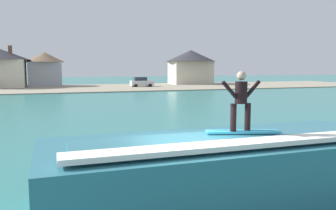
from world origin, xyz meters
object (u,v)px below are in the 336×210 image
object	(u,v)px
house_small_cottage	(45,68)
surfboard	(243,132)
wave_crest	(227,166)
house_gabled_white	(191,64)
surfer	(241,98)
car_far_shore	(141,82)

from	to	relation	value
house_small_cottage	surfboard	bearing A→B (deg)	-84.70
wave_crest	house_gabled_white	world-z (taller)	house_gabled_white
surfboard	house_gabled_white	size ratio (longest dim) A/B	0.19
surfboard	surfer	distance (m)	0.91
surfboard	car_far_shore	distance (m)	53.10
surfer	car_far_shore	size ratio (longest dim) A/B	0.38
wave_crest	car_far_shore	size ratio (longest dim) A/B	2.39
surfer	house_gabled_white	world-z (taller)	house_gabled_white
surfboard	wave_crest	bearing A→B (deg)	144.74
house_gabled_white	house_small_cottage	distance (m)	29.08
car_far_shore	house_gabled_white	world-z (taller)	house_gabled_white
wave_crest	house_small_cottage	xyz separation A→B (m)	(-5.21, 59.39, 2.71)
wave_crest	house_gabled_white	xyz separation A→B (m)	(23.84, 58.76, 3.56)
wave_crest	surfboard	size ratio (longest dim) A/B	5.01
house_gabled_white	house_small_cottage	xyz separation A→B (m)	(-29.06, 0.64, -0.85)
car_far_shore	house_small_cottage	distance (m)	18.30
wave_crest	surfer	world-z (taller)	surfer
wave_crest	surfboard	world-z (taller)	surfboard
surfer	house_small_cottage	distance (m)	59.88
car_far_shore	wave_crest	bearing A→B (deg)	-102.21
wave_crest	house_small_cottage	world-z (taller)	house_small_cottage
surfer	surfboard	bearing A→B (deg)	7.89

